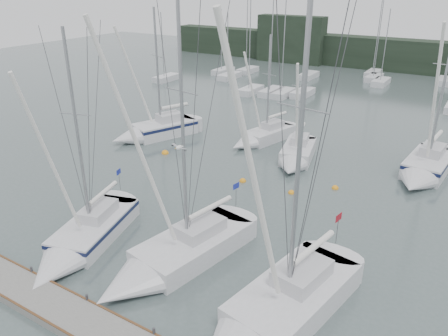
# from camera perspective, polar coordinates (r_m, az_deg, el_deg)

# --- Properties ---
(ground) EXTENTS (160.00, 160.00, 0.00)m
(ground) POSITION_cam_1_polar(r_m,az_deg,el_deg) (23.34, -6.35, -13.66)
(ground) COLOR #4C5C5A
(ground) RESTS_ON ground
(dock) EXTENTS (24.00, 2.00, 0.40)m
(dock) POSITION_cam_1_polar(r_m,az_deg,el_deg) (20.50, -15.45, -20.07)
(dock) COLOR slate
(dock) RESTS_ON ground
(far_treeline) EXTENTS (90.00, 4.00, 5.00)m
(far_treeline) POSITION_cam_1_polar(r_m,az_deg,el_deg) (78.16, 23.20, 13.29)
(far_treeline) COLOR black
(far_treeline) RESTS_ON ground
(far_building_left) EXTENTS (12.00, 3.00, 8.00)m
(far_building_left) POSITION_cam_1_polar(r_m,az_deg,el_deg) (81.53, 8.73, 16.29)
(far_building_left) COLOR black
(far_building_left) RESTS_ON ground
(mast_forest) EXTENTS (60.26, 24.25, 14.80)m
(mast_forest) POSITION_cam_1_polar(r_m,az_deg,el_deg) (61.89, 20.13, 9.53)
(mast_forest) COLOR silver
(mast_forest) RESTS_ON ground
(sailboat_near_left) EXTENTS (4.92, 9.17, 12.88)m
(sailboat_near_left) POSITION_cam_1_polar(r_m,az_deg,el_deg) (25.90, -18.38, -9.25)
(sailboat_near_left) COLOR silver
(sailboat_near_left) RESTS_ON ground
(sailboat_near_center) EXTENTS (4.81, 10.11, 15.75)m
(sailboat_near_center) POSITION_cam_1_polar(r_m,az_deg,el_deg) (23.32, -7.77, -12.11)
(sailboat_near_center) COLOR silver
(sailboat_near_center) RESTS_ON ground
(sailboat_near_right) EXTENTS (4.91, 10.47, 16.37)m
(sailboat_near_right) POSITION_cam_1_polar(r_m,az_deg,el_deg) (19.82, 5.62, -19.34)
(sailboat_near_right) COLOR silver
(sailboat_near_right) RESTS_ON ground
(sailboat_mid_a) EXTENTS (5.73, 8.81, 12.65)m
(sailboat_mid_a) POSITION_cam_1_polar(r_m,az_deg,el_deg) (42.14, -9.46, 4.74)
(sailboat_mid_a) COLOR silver
(sailboat_mid_a) RESTS_ON ground
(sailboat_mid_b) EXTENTS (4.05, 7.71, 10.32)m
(sailboat_mid_b) POSITION_cam_1_polar(r_m,az_deg,el_deg) (40.45, 4.61, 3.95)
(sailboat_mid_b) COLOR silver
(sailboat_mid_b) RESTS_ON ground
(sailboat_mid_c) EXTENTS (3.85, 7.20, 10.37)m
(sailboat_mid_c) POSITION_cam_1_polar(r_m,az_deg,el_deg) (36.23, 9.33, 1.39)
(sailboat_mid_c) COLOR silver
(sailboat_mid_c) RESTS_ON ground
(sailboat_mid_d) EXTENTS (3.53, 8.37, 14.09)m
(sailboat_mid_d) POSITION_cam_1_polar(r_m,az_deg,el_deg) (36.44, 24.63, -0.25)
(sailboat_mid_d) COLOR silver
(sailboat_mid_d) RESTS_ON ground
(buoy_a) EXTENTS (0.50, 0.50, 0.50)m
(buoy_a) POSITION_cam_1_polar(r_m,az_deg,el_deg) (32.87, 2.45, -1.76)
(buoy_a) COLOR orange
(buoy_a) RESTS_ON ground
(buoy_b) EXTENTS (0.50, 0.50, 0.50)m
(buoy_b) POSITION_cam_1_polar(r_m,az_deg,el_deg) (32.78, 14.31, -2.60)
(buoy_b) COLOR orange
(buoy_b) RESTS_ON ground
(buoy_c) EXTENTS (0.62, 0.62, 0.62)m
(buoy_c) POSITION_cam_1_polar(r_m,az_deg,el_deg) (38.40, -7.69, 1.90)
(buoy_c) COLOR orange
(buoy_c) RESTS_ON ground
(seagull) EXTENTS (0.92, 0.44, 0.18)m
(seagull) POSITION_cam_1_polar(r_m,az_deg,el_deg) (19.87, -5.90, 2.71)
(seagull) COLOR white
(seagull) RESTS_ON ground
(buoy_d) EXTENTS (0.47, 0.47, 0.47)m
(buoy_d) POSITION_cam_1_polar(r_m,az_deg,el_deg) (31.46, 8.78, -3.26)
(buoy_d) COLOR orange
(buoy_d) RESTS_ON ground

